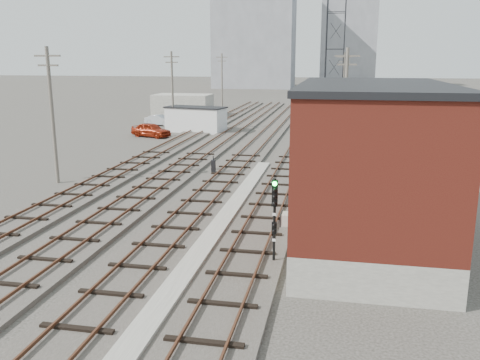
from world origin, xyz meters
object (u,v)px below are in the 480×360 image
(car_grey, at_px, (192,122))
(signal_mast, at_px, (274,217))
(site_trailer, at_px, (196,119))
(switch_stand, at_px, (213,167))
(car_silver, at_px, (160,120))
(car_red, at_px, (151,130))

(car_grey, bearing_deg, signal_mast, -152.61)
(signal_mast, height_order, site_trailer, signal_mast)
(signal_mast, relative_size, car_grey, 0.76)
(switch_stand, bearing_deg, car_silver, 112.43)
(site_trailer, height_order, car_red, site_trailer)
(switch_stand, xyz_separation_m, site_trailer, (-7.26, 21.09, 0.84))
(car_red, bearing_deg, car_grey, 4.05)
(site_trailer, relative_size, car_grey, 1.53)
(car_silver, bearing_deg, car_grey, -87.20)
(signal_mast, bearing_deg, switch_stand, 112.29)
(site_trailer, bearing_deg, switch_stand, -59.17)
(site_trailer, distance_m, car_grey, 4.03)
(switch_stand, bearing_deg, car_red, 118.93)
(signal_mast, relative_size, car_red, 0.81)
(signal_mast, distance_m, car_silver, 45.72)
(car_red, relative_size, car_grey, 0.94)
(switch_stand, height_order, site_trailer, site_trailer)
(switch_stand, xyz_separation_m, car_silver, (-13.20, 25.71, 0.05))
(signal_mast, xyz_separation_m, car_red, (-17.34, 32.01, -1.31))
(car_silver, bearing_deg, signal_mast, -139.54)
(car_red, bearing_deg, site_trailer, -19.73)
(car_red, bearing_deg, car_silver, 32.30)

